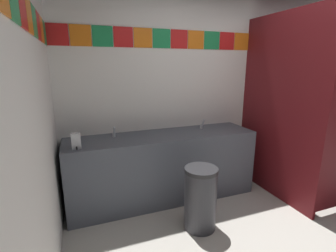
{
  "coord_description": "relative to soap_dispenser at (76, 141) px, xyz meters",
  "views": [
    {
      "loc": [
        -1.83,
        -1.23,
        1.64
      ],
      "look_at": [
        -0.95,
        1.13,
        1.02
      ],
      "focal_mm": 26.18,
      "sensor_mm": 36.0,
      "label": 1
    }
  ],
  "objects": [
    {
      "name": "stall_divider",
      "position": [
        2.52,
        -0.45,
        0.21
      ],
      "size": [
        0.92,
        1.32,
        2.24
      ],
      "color": "maroon",
      "rests_on": "ground_plane"
    },
    {
      "name": "faucet_right",
      "position": [
        1.55,
        0.26,
        -0.03
      ],
      "size": [
        0.04,
        0.1,
        0.14
      ],
      "color": "silver",
      "rests_on": "vanity_counter"
    },
    {
      "name": "wall_side",
      "position": [
        -0.25,
        -1.27,
        0.53
      ],
      "size": [
        0.09,
        3.45,
        2.88
      ],
      "color": "white",
      "rests_on": "ground_plane"
    },
    {
      "name": "trash_bin",
      "position": [
        1.13,
        -0.53,
        -0.58
      ],
      "size": [
        0.33,
        0.33,
        0.66
      ],
      "color": "#333338",
      "rests_on": "ground_plane"
    },
    {
      "name": "vanity_counter",
      "position": [
        0.98,
        0.17,
        -0.48
      ],
      "size": [
        2.28,
        0.57,
        0.83
      ],
      "color": "#4C515B",
      "rests_on": "ground_plane"
    },
    {
      "name": "wall_back",
      "position": [
        1.87,
        0.49,
        0.53
      ],
      "size": [
        4.16,
        0.09,
        2.88
      ],
      "color": "white",
      "rests_on": "ground_plane"
    },
    {
      "name": "toilet",
      "position": [
        2.9,
        0.05,
        -0.6
      ],
      "size": [
        0.39,
        0.49,
        0.74
      ],
      "color": "white",
      "rests_on": "ground_plane"
    },
    {
      "name": "soap_dispenser",
      "position": [
        0.0,
        0.0,
        0.0
      ],
      "size": [
        0.09,
        0.09,
        0.16
      ],
      "color": "#B7BABF",
      "rests_on": "vanity_counter"
    },
    {
      "name": "faucet_left",
      "position": [
        0.41,
        0.26,
        -0.03
      ],
      "size": [
        0.04,
        0.1,
        0.14
      ],
      "color": "silver",
      "rests_on": "vanity_counter"
    }
  ]
}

